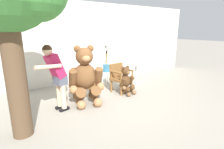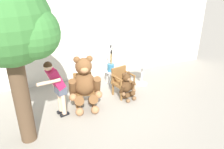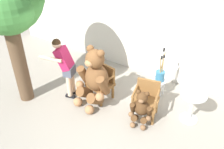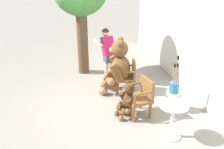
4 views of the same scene
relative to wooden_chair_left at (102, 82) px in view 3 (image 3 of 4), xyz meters
The scene contains 11 objects.
ground_plane 1.06m from the wooden_chair_left, 50.50° to the right, with size 60.00×60.00×0.00m, color gray.
back_wall 2.01m from the wooden_chair_left, 70.06° to the left, with size 10.00×0.16×2.80m, color silver.
wooden_chair_left is the anchor object (origin of this frame).
wooden_chair_right 1.21m from the wooden_chair_left, ahead, with size 0.67×0.64×0.86m.
teddy_bear_large 0.37m from the wooden_chair_left, 95.48° to the right, with size 0.92×0.91×1.49m.
teddy_bear_small 1.26m from the wooden_chair_left, 13.03° to the right, with size 0.52×0.53×0.84m.
person_visitor 0.99m from the wooden_chair_left, 153.15° to the right, with size 0.72×0.61×1.55m.
white_stool 1.43m from the wooden_chair_left, 34.81° to the left, with size 0.34×0.34×0.46m.
brush_bucket 1.43m from the wooden_chair_left, 34.77° to the left, with size 0.22×0.22×0.89m.
round_side_table 2.16m from the wooden_chair_left, 10.26° to the left, with size 0.56×0.56×0.72m.
patio_tree 2.77m from the wooden_chair_left, 144.15° to the right, with size 1.70×1.62×3.41m.
Camera 3 is at (2.29, -3.32, 4.02)m, focal length 40.00 mm.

